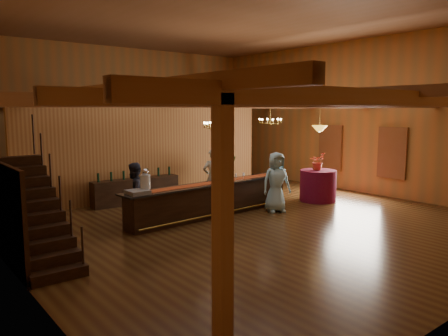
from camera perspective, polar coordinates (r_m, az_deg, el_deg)
floor at (r=12.73m, az=0.42°, el=-6.03°), size 14.00×14.00×0.00m
ceiling at (r=12.62m, az=0.45°, el=19.03°), size 14.00×14.00×0.00m
wall_back at (r=18.36m, az=-13.50°, el=6.61°), size 12.00×0.10×5.50m
wall_right at (r=16.80m, az=16.69°, el=6.43°), size 0.10×14.00×5.50m
beam_grid at (r=12.77m, az=-1.01°, el=8.68°), size 11.90×13.90×0.39m
support_posts at (r=12.06m, az=1.92°, el=0.93°), size 9.20×10.20×3.20m
partition_wall at (r=15.08m, az=-9.45°, el=1.98°), size 9.00×0.18×3.10m
window_right_front at (r=15.95m, az=21.14°, el=1.87°), size 0.12×1.05×1.75m
window_right_back at (r=17.41m, az=13.75°, el=2.60°), size 0.12×1.05×1.75m
staircase at (r=9.40m, az=-23.40°, el=-5.31°), size 1.00×2.80×2.00m
backroom_boxes at (r=17.06m, az=-12.03°, el=-0.90°), size 4.10×0.60×1.10m
tasting_bar at (r=12.46m, az=-1.48°, el=-4.06°), size 5.74×1.09×0.96m
beverage_dispenser at (r=11.09m, az=-10.25°, el=-1.67°), size 0.26×0.26×0.60m
glass_rack_tray at (r=10.91m, az=-11.21°, el=-3.11°), size 0.50×0.50×0.10m
raffle_drum at (r=14.13m, az=6.69°, el=-0.07°), size 0.34×0.24×0.30m
bar_bottle_0 at (r=12.54m, az=-1.22°, el=-1.11°), size 0.07×0.07×0.30m
bar_bottle_1 at (r=12.55m, az=-1.19°, el=-1.11°), size 0.07×0.07×0.30m
bar_bottle_2 at (r=12.58m, az=-1.03°, el=-1.09°), size 0.07×0.07×0.30m
bar_bottle_3 at (r=12.80m, az=0.14°, el=-0.93°), size 0.07×0.07×0.30m
backbar_shelf at (r=14.38m, az=-11.41°, el=-2.93°), size 2.91×0.53×0.82m
round_table at (r=14.79m, az=12.18°, el=-2.25°), size 1.19×1.19×1.03m
chandelier_left at (r=12.23m, az=-0.78°, el=5.66°), size 0.80×0.80×0.77m
chandelier_right at (r=15.40m, az=6.03°, el=6.15°), size 0.80×0.80×0.74m
pendant_lamp at (r=14.59m, az=12.38°, el=5.08°), size 0.52×0.52×0.90m
bartender at (r=13.46m, az=-1.44°, el=-1.31°), size 0.76×0.59×1.83m
staff_second at (r=11.91m, az=-11.66°, el=-3.17°), size 0.98×0.90×1.61m
guest at (r=12.95m, az=6.84°, el=-1.84°), size 1.01×0.82×1.77m
floor_plant at (r=15.42m, az=0.48°, el=-0.99°), size 0.94×0.86×1.40m
table_flowers at (r=14.72m, az=12.10°, el=0.86°), size 0.60×0.55×0.58m
table_vase at (r=14.71m, az=11.82°, el=0.30°), size 0.15×0.15×0.29m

